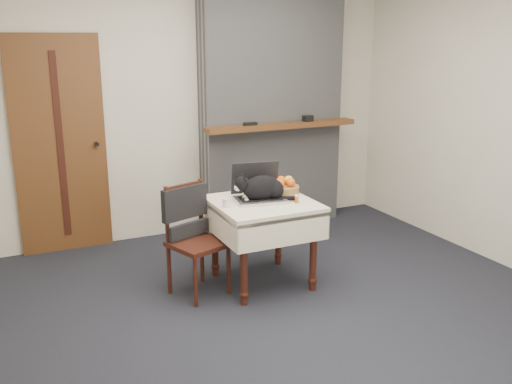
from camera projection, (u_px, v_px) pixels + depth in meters
ground at (274, 310)px, 4.24m from camera, size 4.50×4.50×0.00m
room_shell at (247, 65)px, 4.18m from camera, size 4.52×4.01×2.61m
door at (60, 146)px, 5.21m from camera, size 0.82×0.10×2.00m
chimney at (272, 103)px, 5.88m from camera, size 1.62×0.48×2.60m
side_table at (263, 215)px, 4.57m from camera, size 0.78×0.78×0.70m
laptop at (258, 190)px, 4.58m from camera, size 0.44×0.39×0.29m
cat at (263, 188)px, 4.53m from camera, size 0.47×0.26×0.23m
cream_jar at (226, 203)px, 4.37m from camera, size 0.06×0.06×0.07m
pill_bottle at (297, 199)px, 4.48m from camera, size 0.03×0.03×0.07m
fruit_basket at (284, 187)px, 4.73m from camera, size 0.25×0.25×0.14m
desk_clutter at (281, 197)px, 4.63m from camera, size 0.14×0.10×0.01m
chair at (191, 224)px, 4.44m from camera, size 0.50×0.49×0.87m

